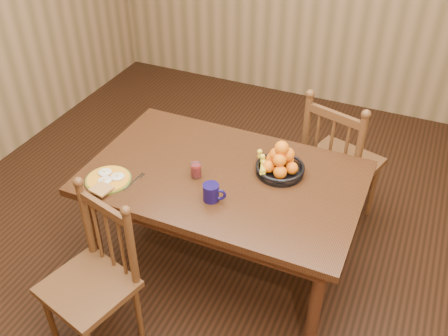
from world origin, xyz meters
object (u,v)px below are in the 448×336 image
at_px(dining_table, 224,186).
at_px(breakfast_plate, 108,180).
at_px(chair_far, 338,163).
at_px(chair_near, 93,280).
at_px(coffee_mug, 212,192).
at_px(fruit_bowl, 280,163).

relative_size(dining_table, breakfast_plate, 5.40).
bearing_deg(chair_far, breakfast_plate, 59.74).
height_order(dining_table, breakfast_plate, breakfast_plate).
bearing_deg(chair_near, coffee_mug, 65.78).
bearing_deg(coffee_mug, chair_near, -128.93).
relative_size(chair_far, coffee_mug, 7.76).
height_order(chair_near, breakfast_plate, chair_near).
bearing_deg(dining_table, coffee_mug, -82.77).
bearing_deg(dining_table, fruit_bowl, 27.90).
xyz_separation_m(dining_table, breakfast_plate, (-0.59, -0.32, 0.10)).
distance_m(chair_near, coffee_mug, 0.78).
distance_m(chair_near, fruit_bowl, 1.22).
bearing_deg(breakfast_plate, coffee_mug, 8.66).
bearing_deg(dining_table, breakfast_plate, -150.97).
xyz_separation_m(dining_table, chair_far, (0.54, 0.73, -0.16)).
xyz_separation_m(coffee_mug, fruit_bowl, (0.26, 0.38, 0.02)).
height_order(chair_far, breakfast_plate, chair_far).
relative_size(dining_table, chair_far, 1.54).
xyz_separation_m(chair_far, coffee_mug, (-0.51, -0.97, 0.30)).
bearing_deg(breakfast_plate, chair_near, -69.59).
height_order(chair_far, coffee_mug, chair_far).
relative_size(breakfast_plate, coffee_mug, 2.22).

